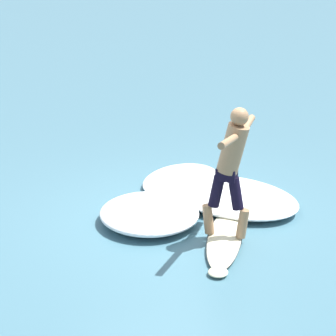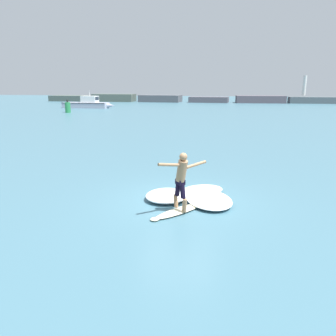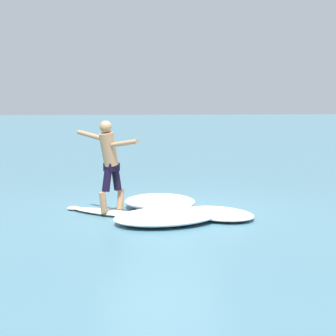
% 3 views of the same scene
% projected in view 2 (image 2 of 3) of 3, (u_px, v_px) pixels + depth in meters
% --- Properties ---
extents(ground_plane, '(200.00, 200.00, 0.00)m').
position_uv_depth(ground_plane, '(179.00, 201.00, 10.92)').
color(ground_plane, '#406B7B').
extents(rock_jetty_breakwater, '(62.69, 5.06, 5.50)m').
position_uv_depth(rock_jetty_breakwater, '(180.00, 99.00, 71.39)').
color(rock_jetty_breakwater, '#4A5650').
rests_on(rock_jetty_breakwater, ground).
extents(surfboard, '(1.58, 1.87, 0.22)m').
position_uv_depth(surfboard, '(179.00, 211.00, 9.93)').
color(surfboard, beige).
rests_on(surfboard, ground).
extents(surfer, '(1.29, 1.18, 1.78)m').
position_uv_depth(surfer, '(181.00, 177.00, 9.64)').
color(surfer, '#97704D').
rests_on(surfer, surfboard).
extents(fishing_boat_near_jetty, '(8.97, 2.59, 2.84)m').
position_uv_depth(fishing_boat_near_jetty, '(88.00, 104.00, 53.48)').
color(fishing_boat_near_jetty, '#A2A5B9').
rests_on(fishing_boat_near_jetty, ground).
extents(channel_marker_buoy, '(0.72, 0.72, 1.76)m').
position_uv_depth(channel_marker_buoy, '(68.00, 107.00, 44.66)').
color(channel_marker_buoy, '#288447').
rests_on(channel_marker_buoy, ground).
extents(wave_foam_at_tail, '(2.14, 2.47, 0.23)m').
position_uv_depth(wave_foam_at_tail, '(208.00, 199.00, 10.75)').
color(wave_foam_at_tail, white).
rests_on(wave_foam_at_tail, ground).
extents(wave_foam_at_nose, '(1.85, 1.91, 0.28)m').
position_uv_depth(wave_foam_at_nose, '(167.00, 196.00, 11.01)').
color(wave_foam_at_nose, white).
rests_on(wave_foam_at_nose, ground).
extents(wave_foam_beside, '(1.94, 1.84, 0.16)m').
position_uv_depth(wave_foam_beside, '(202.00, 190.00, 11.77)').
color(wave_foam_beside, white).
rests_on(wave_foam_beside, ground).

